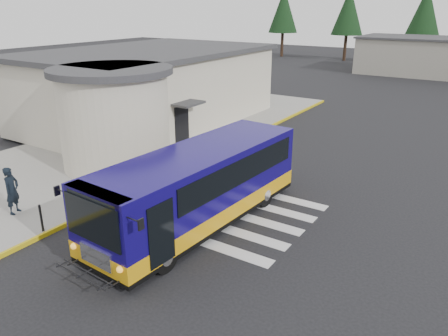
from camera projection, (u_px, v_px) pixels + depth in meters
The scene contains 9 objects.
ground at pixel (232, 203), 18.03m from camera, with size 140.00×140.00×0.00m, color black.
sidewalk at pixel (138, 142), 25.73m from camera, with size 10.00×34.00×0.15m, color gray.
curb_strip at pixel (207, 157), 23.21m from camera, with size 0.12×34.00×0.16m, color gold.
station_building at pixel (146, 89), 28.07m from camera, with size 12.70×18.70×4.80m.
crosswalk at pixel (211, 207), 17.66m from camera, with size 8.00×5.35×0.01m.
transit_bus at pixel (198, 190), 15.87m from camera, with size 3.70×10.23×2.85m.
pedestrian_a at pixel (12, 190), 16.53m from camera, with size 0.68×0.44×1.85m, color black.
pedestrian_b at pixel (88, 150), 21.03m from camera, with size 0.92×0.72×1.89m, color black.
bollard at pixel (41, 218), 15.30m from camera, with size 0.08×0.08×1.02m, color black.
Camera 1 is at (8.64, -13.91, 7.70)m, focal length 35.00 mm.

